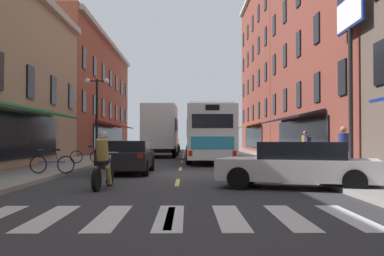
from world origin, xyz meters
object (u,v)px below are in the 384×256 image
(sedan_far, at_px, (299,164))
(bicycle_near, at_px, (86,156))
(transit_bus, at_px, (208,133))
(sedan_near, at_px, (170,145))
(street_lamp_twin, at_px, (97,115))
(motorcycle_rider, at_px, (103,164))
(sedan_mid, at_px, (127,157))
(billboard_sign, at_px, (350,37))
(pedestrian_near, at_px, (305,146))
(bicycle_mid, at_px, (52,164))
(box_truck, at_px, (161,131))
(pedestrian_mid, at_px, (344,150))

(sedan_far, xyz_separation_m, bicycle_near, (-8.53, 10.71, -0.19))
(transit_bus, relative_size, sedan_near, 2.46)
(street_lamp_twin, bearing_deg, motorcycle_rider, -77.87)
(sedan_mid, height_order, sedan_far, sedan_far)
(motorcycle_rider, bearing_deg, sedan_far, 0.71)
(billboard_sign, height_order, sedan_mid, billboard_sign)
(billboard_sign, distance_m, street_lamp_twin, 14.45)
(billboard_sign, distance_m, bicycle_near, 14.10)
(billboard_sign, xyz_separation_m, pedestrian_near, (-0.43, 5.53, -4.58))
(billboard_sign, xyz_separation_m, sedan_mid, (-9.21, 0.15, -4.93))
(sedan_far, xyz_separation_m, bicycle_mid, (-8.25, 3.75, -0.19))
(bicycle_mid, bearing_deg, sedan_far, -24.43)
(sedan_far, bearing_deg, sedan_mid, 135.80)
(sedan_mid, xyz_separation_m, motorcycle_rider, (0.07, -5.63, 0.02))
(motorcycle_rider, height_order, street_lamp_twin, street_lamp_twin)
(sedan_far, bearing_deg, box_truck, 103.52)
(bicycle_mid, distance_m, pedestrian_near, 13.42)
(pedestrian_near, relative_size, street_lamp_twin, 0.36)
(pedestrian_mid, bearing_deg, bicycle_mid, -95.76)
(sedan_far, height_order, pedestrian_near, pedestrian_near)
(sedan_mid, xyz_separation_m, street_lamp_twin, (-2.75, 7.47, 2.11))
(sedan_near, distance_m, pedestrian_near, 23.87)
(sedan_far, xyz_separation_m, pedestrian_mid, (2.28, 2.82, 0.35))
(transit_bus, height_order, pedestrian_mid, transit_bus)
(sedan_far, relative_size, bicycle_mid, 2.83)
(pedestrian_near, bearing_deg, pedestrian_mid, -119.85)
(sedan_mid, height_order, bicycle_mid, sedan_mid)
(pedestrian_mid, relative_size, street_lamp_twin, 0.36)
(sedan_far, bearing_deg, street_lamp_twin, 123.01)
(bicycle_near, distance_m, pedestrian_near, 11.61)
(bicycle_near, relative_size, pedestrian_near, 1.01)
(billboard_sign, xyz_separation_m, transit_bus, (-5.46, 9.50, -3.88))
(billboard_sign, bearing_deg, pedestrian_mid, -115.08)
(sedan_far, distance_m, motorcycle_rider, 5.65)
(sedan_near, xyz_separation_m, bicycle_mid, (-3.27, -29.67, -0.20))
(pedestrian_near, relative_size, pedestrian_mid, 0.98)
(transit_bus, height_order, box_truck, box_truck)
(transit_bus, xyz_separation_m, pedestrian_mid, (4.25, -12.09, -0.71))
(bicycle_mid, bearing_deg, pedestrian_mid, -5.04)
(box_truck, distance_m, sedan_mid, 16.36)
(motorcycle_rider, bearing_deg, box_truck, 88.98)
(bicycle_near, distance_m, pedestrian_mid, 13.39)
(sedan_near, distance_m, bicycle_mid, 29.85)
(bicycle_mid, distance_m, pedestrian_mid, 10.58)
(billboard_sign, relative_size, motorcycle_rider, 3.47)
(motorcycle_rider, relative_size, bicycle_near, 1.21)
(bicycle_near, bearing_deg, billboard_sign, -23.80)
(box_truck, bearing_deg, bicycle_near, -106.35)
(sedan_mid, distance_m, bicycle_mid, 3.12)
(motorcycle_rider, bearing_deg, sedan_near, 88.84)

